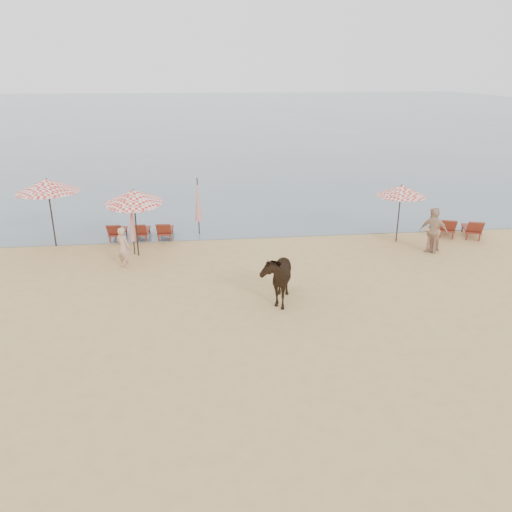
{
  "coord_description": "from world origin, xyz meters",
  "views": [
    {
      "loc": [
        -1.72,
        -9.62,
        6.61
      ],
      "look_at": [
        0.0,
        5.0,
        1.1
      ],
      "focal_mm": 35.0,
      "sensor_mm": 36.0,
      "label": 1
    }
  ],
  "objects_px": {
    "umbrella_open_right": "(401,190)",
    "beachgoer_right_a": "(432,230)",
    "beachgoer_right_b": "(434,231)",
    "umbrella_closed_right": "(198,200)",
    "beachgoer_left": "(123,248)",
    "lounger_cluster_left": "(141,231)",
    "cow": "(276,276)",
    "umbrella_open_left_b": "(134,197)",
    "umbrella_open_left_a": "(47,185)",
    "umbrella_closed_left": "(132,219)",
    "lounger_cluster_right": "(459,228)"
  },
  "relations": [
    {
      "from": "umbrella_open_left_a",
      "to": "umbrella_closed_left",
      "type": "bearing_deg",
      "value": -16.93
    },
    {
      "from": "umbrella_closed_right",
      "to": "beachgoer_left",
      "type": "bearing_deg",
      "value": -127.0
    },
    {
      "from": "beachgoer_right_b",
      "to": "umbrella_closed_right",
      "type": "bearing_deg",
      "value": 12.19
    },
    {
      "from": "lounger_cluster_right",
      "to": "umbrella_open_left_a",
      "type": "height_order",
      "value": "umbrella_open_left_a"
    },
    {
      "from": "beachgoer_right_a",
      "to": "beachgoer_left",
      "type": "bearing_deg",
      "value": -20.5
    },
    {
      "from": "lounger_cluster_right",
      "to": "umbrella_closed_right",
      "type": "bearing_deg",
      "value": -169.08
    },
    {
      "from": "beachgoer_left",
      "to": "beachgoer_right_b",
      "type": "distance_m",
      "value": 11.52
    },
    {
      "from": "lounger_cluster_left",
      "to": "beachgoer_right_b",
      "type": "bearing_deg",
      "value": -12.19
    },
    {
      "from": "beachgoer_right_b",
      "to": "lounger_cluster_left",
      "type": "bearing_deg",
      "value": 18.55
    },
    {
      "from": "umbrella_open_right",
      "to": "beachgoer_right_a",
      "type": "bearing_deg",
      "value": -49.17
    },
    {
      "from": "umbrella_closed_left",
      "to": "umbrella_closed_right",
      "type": "distance_m",
      "value": 3.32
    },
    {
      "from": "umbrella_open_right",
      "to": "beachgoer_left",
      "type": "height_order",
      "value": "umbrella_open_right"
    },
    {
      "from": "umbrella_closed_right",
      "to": "beachgoer_right_a",
      "type": "relative_size",
      "value": 1.41
    },
    {
      "from": "umbrella_open_left_b",
      "to": "umbrella_open_right",
      "type": "distance_m",
      "value": 10.35
    },
    {
      "from": "umbrella_open_right",
      "to": "cow",
      "type": "height_order",
      "value": "umbrella_open_right"
    },
    {
      "from": "beachgoer_left",
      "to": "lounger_cluster_left",
      "type": "bearing_deg",
      "value": -61.73
    },
    {
      "from": "umbrella_open_right",
      "to": "beachgoer_left",
      "type": "relative_size",
      "value": 1.58
    },
    {
      "from": "beachgoer_left",
      "to": "beachgoer_right_b",
      "type": "bearing_deg",
      "value": -145.54
    },
    {
      "from": "umbrella_closed_left",
      "to": "beachgoer_left",
      "type": "bearing_deg",
      "value": -98.1
    },
    {
      "from": "lounger_cluster_left",
      "to": "umbrella_open_left_b",
      "type": "distance_m",
      "value": 2.68
    },
    {
      "from": "cow",
      "to": "beachgoer_right_b",
      "type": "height_order",
      "value": "beachgoer_right_b"
    },
    {
      "from": "umbrella_closed_left",
      "to": "beachgoer_right_a",
      "type": "height_order",
      "value": "umbrella_closed_left"
    },
    {
      "from": "lounger_cluster_left",
      "to": "umbrella_open_right",
      "type": "distance_m",
      "value": 10.64
    },
    {
      "from": "lounger_cluster_left",
      "to": "umbrella_closed_left",
      "type": "distance_m",
      "value": 2.0
    },
    {
      "from": "lounger_cluster_left",
      "to": "umbrella_open_right",
      "type": "relative_size",
      "value": 1.1
    },
    {
      "from": "umbrella_open_left_a",
      "to": "beachgoer_right_b",
      "type": "bearing_deg",
      "value": -4.6
    },
    {
      "from": "umbrella_closed_left",
      "to": "beachgoer_right_b",
      "type": "xyz_separation_m",
      "value": [
        11.32,
        -1.19,
        -0.51
      ]
    },
    {
      "from": "lounger_cluster_left",
      "to": "umbrella_open_left_b",
      "type": "height_order",
      "value": "umbrella_open_left_b"
    },
    {
      "from": "umbrella_closed_right",
      "to": "cow",
      "type": "relative_size",
      "value": 1.27
    },
    {
      "from": "umbrella_open_left_a",
      "to": "beachgoer_right_a",
      "type": "bearing_deg",
      "value": -3.76
    },
    {
      "from": "umbrella_closed_right",
      "to": "cow",
      "type": "bearing_deg",
      "value": -71.77
    },
    {
      "from": "umbrella_open_left_b",
      "to": "beachgoer_left",
      "type": "xyz_separation_m",
      "value": [
        -0.35,
        -1.19,
        -1.53
      ]
    },
    {
      "from": "umbrella_open_right",
      "to": "umbrella_closed_right",
      "type": "xyz_separation_m",
      "value": [
        -8.02,
        1.92,
        -0.63
      ]
    },
    {
      "from": "umbrella_closed_right",
      "to": "beachgoer_left",
      "type": "height_order",
      "value": "umbrella_closed_right"
    },
    {
      "from": "umbrella_closed_right",
      "to": "beachgoer_right_a",
      "type": "height_order",
      "value": "umbrella_closed_right"
    },
    {
      "from": "umbrella_closed_left",
      "to": "umbrella_open_right",
      "type": "bearing_deg",
      "value": 1.5
    },
    {
      "from": "lounger_cluster_right",
      "to": "umbrella_open_left_a",
      "type": "distance_m",
      "value": 16.68
    },
    {
      "from": "umbrella_open_left_a",
      "to": "beachgoer_right_b",
      "type": "relative_size",
      "value": 1.58
    },
    {
      "from": "umbrella_open_left_a",
      "to": "umbrella_open_right",
      "type": "height_order",
      "value": "umbrella_open_left_a"
    },
    {
      "from": "umbrella_closed_left",
      "to": "beachgoer_right_b",
      "type": "relative_size",
      "value": 1.29
    },
    {
      "from": "umbrella_open_left_a",
      "to": "beachgoer_left",
      "type": "height_order",
      "value": "umbrella_open_left_a"
    },
    {
      "from": "umbrella_open_left_a",
      "to": "beachgoer_right_b",
      "type": "height_order",
      "value": "umbrella_open_left_a"
    },
    {
      "from": "umbrella_open_left_a",
      "to": "beachgoer_left",
      "type": "distance_m",
      "value": 4.38
    },
    {
      "from": "lounger_cluster_left",
      "to": "beachgoer_right_b",
      "type": "relative_size",
      "value": 1.5
    },
    {
      "from": "lounger_cluster_right",
      "to": "umbrella_closed_right",
      "type": "distance_m",
      "value": 11.01
    },
    {
      "from": "cow",
      "to": "beachgoer_right_a",
      "type": "xyz_separation_m",
      "value": [
        6.6,
        3.69,
        0.05
      ]
    },
    {
      "from": "umbrella_open_left_b",
      "to": "beachgoer_right_b",
      "type": "relative_size",
      "value": 1.52
    },
    {
      "from": "umbrella_open_left_b",
      "to": "beachgoer_right_a",
      "type": "xyz_separation_m",
      "value": [
        11.18,
        -0.82,
        -1.42
      ]
    },
    {
      "from": "umbrella_closed_left",
      "to": "umbrella_open_left_a",
      "type": "bearing_deg",
      "value": 157.92
    },
    {
      "from": "lounger_cluster_left",
      "to": "umbrella_closed_right",
      "type": "bearing_deg",
      "value": 13.44
    }
  ]
}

